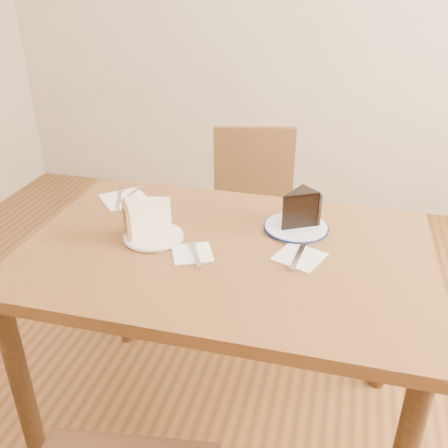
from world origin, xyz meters
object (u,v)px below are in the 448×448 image
Objects in this scene: plate_navy at (296,227)px; table at (226,276)px; chocolate_cake at (296,211)px; chair_far at (254,219)px; carrot_cake at (150,217)px; plate_cream at (154,237)px.

table is at bearing -137.92° from plate_navy.
chocolate_cake is (0.18, 0.17, 0.16)m from table.
table is at bearing 80.63° from chair_far.
chocolate_cake reaches higher than carrot_cake.
table is 9.00× the size of carrot_cake.
carrot_cake is 0.46m from chocolate_cake.
plate_cream is at bearing 64.15° from chocolate_cake.
plate_navy reaches higher than table.
plate_cream is 0.89× the size of plate_navy.
plate_cream is at bearing 7.60° from carrot_cake.
chair_far is at bearing 113.78° from plate_navy.
plate_cream is 1.54× the size of chocolate_cake.
carrot_cake reaches higher than plate_cream.
chocolate_cake reaches higher than plate_navy.
chair_far reaches higher than table.
table is 0.25m from plate_cream.
chocolate_cake reaches higher than chair_far.
carrot_cake is (-0.02, 0.02, 0.05)m from plate_cream.
plate_navy is at bearing 42.08° from table.
plate_navy is at bearing -131.20° from chocolate_cake.
chair_far is at bearing 131.80° from carrot_cake.
carrot_cake is at bearing 130.18° from plate_cream.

